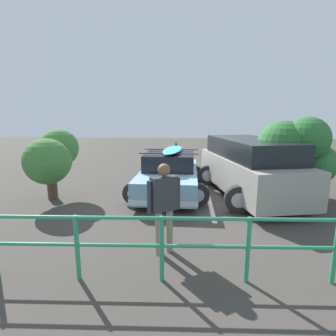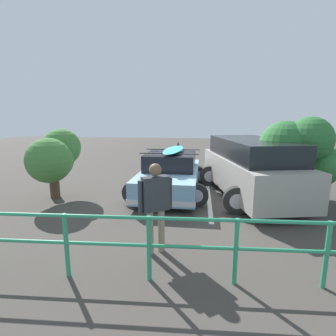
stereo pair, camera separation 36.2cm
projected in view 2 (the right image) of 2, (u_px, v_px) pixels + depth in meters
ground_plane at (192, 193)px, 8.64m from camera, size 44.00×44.00×0.02m
parking_stripe at (208, 194)px, 8.53m from camera, size 0.12×4.91×0.00m
sedan_car at (170, 174)px, 8.60m from camera, size 2.50×4.06×1.60m
suv_car at (250, 167)px, 8.12m from camera, size 3.10×5.07×1.80m
person_bystander at (156, 200)px, 4.68m from camera, size 0.57×0.42×1.68m
railing_fence at (192, 241)px, 3.88m from camera, size 9.09×0.50×1.04m
bush_near_left at (54, 158)px, 7.75m from camera, size 1.29×2.05×2.11m
bush_near_right at (301, 157)px, 7.60m from camera, size 2.38×1.83×2.49m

